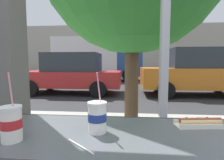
% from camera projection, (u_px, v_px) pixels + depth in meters
% --- Properties ---
extents(ground_plane, '(60.00, 60.00, 0.00)m').
position_uv_depth(ground_plane, '(132.00, 89.00, 9.18)').
color(ground_plane, '#2D2D30').
extents(sidewalk_strip, '(16.00, 2.80, 0.13)m').
position_uv_depth(sidewalk_strip, '(143.00, 142.00, 2.82)').
color(sidewalk_strip, '#9E998E').
rests_on(sidewalk_strip, ground).
extents(building_facade_far, '(28.00, 1.20, 5.48)m').
position_uv_depth(building_facade_far, '(130.00, 50.00, 20.03)').
color(building_facade_far, '#A89E8E').
rests_on(building_facade_far, ground).
extents(soda_cup_left, '(0.10, 0.10, 0.32)m').
position_uv_depth(soda_cup_left, '(97.00, 117.00, 0.93)').
color(soda_cup_left, white).
rests_on(soda_cup_left, window_counter).
extents(soda_cup_right, '(0.10, 0.10, 0.32)m').
position_uv_depth(soda_cup_right, '(11.00, 123.00, 0.83)').
color(soda_cup_right, silver).
rests_on(soda_cup_right, window_counter).
extents(hotdog_tray_near, '(0.28, 0.13, 0.05)m').
position_uv_depth(hotdog_tray_near, '(200.00, 123.00, 1.02)').
color(hotdog_tray_near, silver).
rests_on(hotdog_tray_near, window_counter).
extents(loose_straw, '(0.15, 0.13, 0.01)m').
position_uv_depth(loose_straw, '(80.00, 146.00, 0.77)').
color(loose_straw, white).
rests_on(loose_straw, window_counter).
extents(parked_car_red, '(4.32, 2.00, 1.73)m').
position_uv_depth(parked_car_red, '(72.00, 73.00, 7.68)').
color(parked_car_red, red).
rests_on(parked_car_red, ground).
extents(parked_car_orange, '(4.32, 2.01, 1.89)m').
position_uv_depth(parked_car_orange, '(196.00, 72.00, 7.21)').
color(parked_car_orange, orange).
rests_on(parked_car_orange, ground).
extents(box_truck, '(6.45, 2.44, 3.17)m').
position_uv_depth(box_truck, '(96.00, 58.00, 13.44)').
color(box_truck, silver).
rests_on(box_truck, ground).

